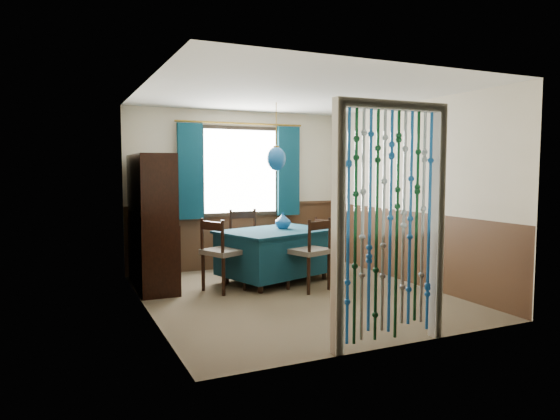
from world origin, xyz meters
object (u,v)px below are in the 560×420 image
sideboard (151,242)px  pendant_lamp (276,159)px  dining_table (276,251)px  chair_far (247,240)px  chair_left (222,253)px  chair_right (318,243)px  chair_near (310,252)px  bowl_shelf (159,196)px  vase_sideboard (151,213)px  vase_table (283,221)px

sideboard → pendant_lamp: 2.04m
dining_table → chair_far: (-0.17, 0.71, 0.09)m
chair_left → sideboard: size_ratio=0.54×
chair_left → chair_right: bearing=83.5°
chair_left → sideboard: (-0.79, 0.61, 0.11)m
chair_near → bowl_shelf: bowl_shelf is taller
dining_table → bowl_shelf: size_ratio=8.26×
pendant_lamp → chair_far: bearing=103.8°
bowl_shelf → pendant_lamp: bearing=-4.7°
sideboard → vase_sideboard: bearing=81.2°
dining_table → chair_far: bearing=86.0°
vase_sideboard → chair_left: bearing=-52.8°
chair_left → vase_table: bearing=83.3°
sideboard → chair_right: bearing=-0.3°
bowl_shelf → vase_sideboard: 0.66m
pendant_lamp → sideboard: bearing=167.2°
chair_far → vase_sideboard: bearing=-2.1°
chair_far → chair_right: chair_far is taller
chair_near → chair_right: 1.18m
dining_table → vase_sideboard: bearing=137.6°
chair_left → vase_table: (1.02, 0.32, 0.33)m
chair_left → vase_table: size_ratio=4.47×
chair_right → sideboard: size_ratio=0.47×
bowl_shelf → vase_sideboard: size_ratio=1.24×
chair_right → vase_table: bearing=88.1°
chair_near → vase_sideboard: size_ratio=5.53×
chair_left → bowl_shelf: bowl_shelf is taller
vase_table → vase_sideboard: bearing=160.0°
sideboard → bowl_shelf: size_ratio=8.29×
chair_right → bowl_shelf: 2.59m
chair_left → chair_right: size_ratio=1.15×
dining_table → vase_sideboard: vase_sideboard is taller
chair_right → chair_far: bearing=49.6°
chair_far → chair_right: bearing=158.2°
dining_table → chair_right: bearing=3.0°
chair_far → pendant_lamp: size_ratio=1.03×
vase_table → vase_sideboard: vase_sideboard is taller
chair_right → vase_sideboard: size_ratio=4.81×
bowl_shelf → chair_right: bearing=4.5°
pendant_lamp → dining_table: bearing=0.0°
vase_table → chair_left: bearing=-162.4°
pendant_lamp → vase_table: pendant_lamp is taller
chair_near → pendant_lamp: pendant_lamp is taller
chair_left → vase_sideboard: bearing=-167.0°
chair_far → sideboard: bearing=11.3°
chair_near → pendant_lamp: 1.40m
chair_far → bowl_shelf: bearing=20.8°
chair_right → pendant_lamp: pendant_lamp is taller
vase_sideboard → chair_right: bearing=-9.4°
chair_far → bowl_shelf: size_ratio=4.51×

